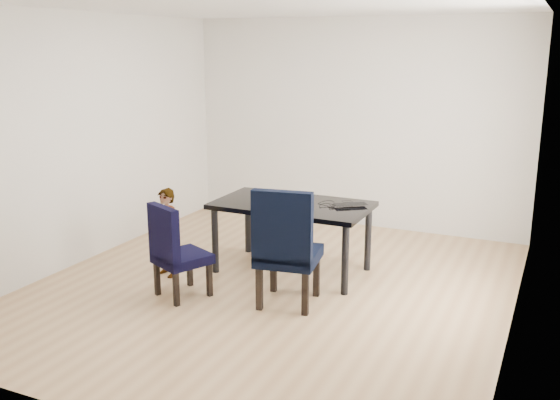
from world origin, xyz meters
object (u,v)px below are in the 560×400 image
at_px(chair_left, 182,250).
at_px(chair_right, 289,245).
at_px(dining_table, 292,237).
at_px(plate, 269,203).
at_px(child, 167,232).
at_px(laptop, 349,204).

xyz_separation_m(chair_left, chair_right, (0.99, 0.27, 0.10)).
height_order(dining_table, chair_left, chair_left).
height_order(dining_table, plate, plate).
bearing_deg(dining_table, chair_right, -68.22).
bearing_deg(child, chair_left, -20.96).
bearing_deg(plate, dining_table, 28.02).
xyz_separation_m(dining_table, plate, (-0.22, -0.11, 0.38)).
relative_size(child, plate, 3.12).
height_order(dining_table, laptop, laptop).
distance_m(child, plate, 1.10).
bearing_deg(chair_right, child, 166.03).
xyz_separation_m(chair_left, plate, (0.46, 0.93, 0.30)).
height_order(child, plate, child).
relative_size(dining_table, plate, 5.37).
bearing_deg(chair_right, laptop, 65.90).
bearing_deg(child, dining_table, 50.43).
relative_size(chair_right, child, 1.21).
bearing_deg(chair_right, dining_table, 102.94).
bearing_deg(laptop, child, -11.21).
xyz_separation_m(dining_table, chair_right, (0.31, -0.78, 0.19)).
bearing_deg(laptop, chair_right, 37.98).
relative_size(chair_left, laptop, 2.72).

